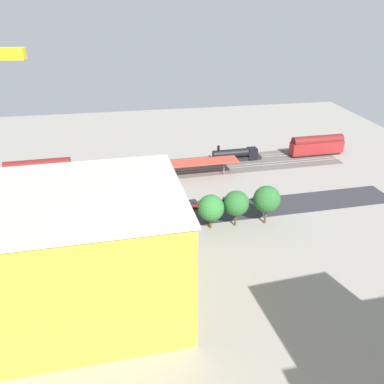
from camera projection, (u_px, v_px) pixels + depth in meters
ground_plane at (164, 207)px, 89.53m from camera, size 168.96×168.96×0.00m
rail_bed at (155, 170)px, 108.43m from camera, size 106.07×18.06×0.01m
street_asphalt at (167, 218)px, 85.37m from camera, size 105.87×13.16×0.01m
track_rails at (155, 169)px, 108.35m from camera, size 105.52×11.64×0.12m
platform_canopy_near at (103, 170)px, 98.19m from camera, size 68.95×7.19×4.25m
locomotive at (237, 155)px, 114.16m from camera, size 14.31×3.04×4.84m
passenger_coach at (317, 145)px, 117.43m from camera, size 16.20×3.78×5.95m
freight_coach_far at (39, 171)px, 99.64m from camera, size 16.58×3.65×6.28m
parked_car_0 at (263, 198)px, 91.83m from camera, size 4.53×2.11×1.62m
parked_car_1 at (228, 202)px, 90.35m from camera, size 4.27×2.10×1.67m
parked_car_2 at (191, 205)px, 88.87m from camera, size 4.30×2.19×1.74m
parked_car_3 at (152, 209)px, 87.37m from camera, size 4.15×1.89×1.56m
parked_car_4 at (116, 210)px, 86.74m from camera, size 4.50×1.99×1.77m
parked_car_5 at (76, 214)px, 85.17m from camera, size 4.89×2.06×1.82m
parked_car_6 at (35, 219)px, 83.52m from camera, size 4.60×1.98×1.69m
construction_building at (69, 256)px, 56.87m from camera, size 33.07×24.37×18.68m
construction_roof_slab at (59, 197)px, 52.64m from camera, size 33.69×24.99×0.40m
box_truck_0 at (109, 231)px, 77.35m from camera, size 9.89×3.71×3.47m
box_truck_1 at (85, 238)px, 75.21m from camera, size 10.18×3.10×3.34m
box_truck_2 at (133, 231)px, 77.57m from camera, size 9.55×2.53×3.13m
street_tree_0 at (125, 214)px, 76.74m from camera, size 5.66×5.66×7.77m
street_tree_1 at (267, 199)px, 80.96m from camera, size 5.50×5.50×8.34m
street_tree_2 at (126, 212)px, 76.48m from camera, size 5.25×5.25×8.12m
street_tree_3 at (132, 213)px, 78.19m from camera, size 4.33×4.33×6.51m
street_tree_4 at (211, 208)px, 79.59m from camera, size 5.37×5.37×7.33m
street_tree_5 at (236, 203)px, 80.17m from camera, size 5.14×5.14×7.77m
traffic_light at (65, 199)px, 84.36m from camera, size 0.50×0.36×5.97m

